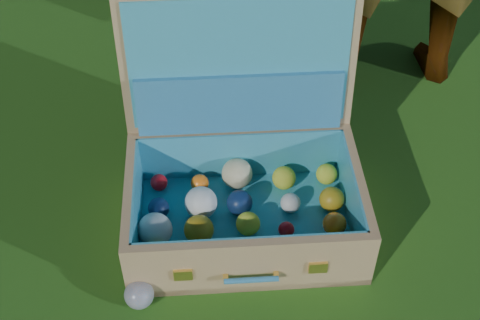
{
  "coord_description": "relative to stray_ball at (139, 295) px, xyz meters",
  "views": [
    {
      "loc": [
        -0.38,
        -1.19,
        1.54
      ],
      "look_at": [
        -0.18,
        0.15,
        0.2
      ],
      "focal_mm": 50.0,
      "sensor_mm": 36.0,
      "label": 1
    }
  ],
  "objects": [
    {
      "name": "stray_ball",
      "position": [
        0.0,
        0.0,
        0.0
      ],
      "size": [
        0.08,
        0.08,
        0.08
      ],
      "primitive_type": "sphere",
      "color": "teal",
      "rests_on": "ground"
    },
    {
      "name": "suitcase",
      "position": [
        0.32,
        0.3,
        0.14
      ],
      "size": [
        0.71,
        0.59,
        0.64
      ],
      "rotation": [
        0.0,
        0.0,
        -0.09
      ],
      "color": "tan",
      "rests_on": "ground"
    },
    {
      "name": "ground",
      "position": [
        0.5,
        0.15,
        -0.04
      ],
      "size": [
        60.0,
        60.0,
        0.0
      ],
      "primitive_type": "plane",
      "color": "#215114",
      "rests_on": "ground"
    }
  ]
}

